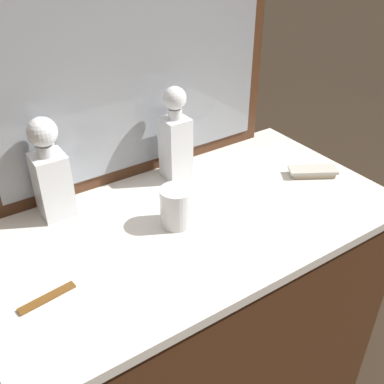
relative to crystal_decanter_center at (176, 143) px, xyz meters
name	(u,v)px	position (x,y,z in m)	size (l,w,h in m)	color
dresser	(192,321)	(-0.08, -0.20, -0.52)	(1.11, 0.61, 0.82)	#472816
dresser_mirror	(131,43)	(-0.08, 0.08, 0.28)	(0.91, 0.03, 0.79)	#472816
crystal_decanter_center	(176,143)	(0.00, 0.00, 0.00)	(0.08, 0.08, 0.29)	white
crystal_decanter_far_left	(51,178)	(-0.37, 0.01, 0.00)	(0.08, 0.08, 0.28)	white
crystal_tumbler_front	(178,209)	(-0.13, -0.21, -0.07)	(0.09, 0.09, 0.10)	white
silver_brush_center	(313,172)	(0.35, -0.23, -0.10)	(0.15, 0.12, 0.02)	#B7A88C
tortoiseshell_comb	(47,298)	(-0.50, -0.28, -0.11)	(0.13, 0.04, 0.01)	brown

